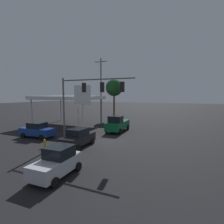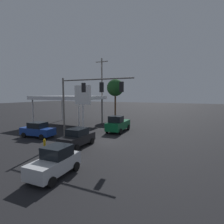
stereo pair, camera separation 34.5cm
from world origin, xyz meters
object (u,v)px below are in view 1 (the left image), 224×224
at_px(fire_hydrant, 45,143).
at_px(street_tree, 114,88).
at_px(price_sign, 82,98).
at_px(sedan_far, 78,138).
at_px(sedan_waiting, 37,130).
at_px(hatchback_crossing, 57,162).
at_px(pickup_parked, 117,124).
at_px(utility_pole, 101,90).
at_px(traffic_signal_assembly, 87,94).

bearing_deg(fire_hydrant, street_tree, -85.71).
xyz_separation_m(price_sign, sedan_far, (-2.72, 5.06, -4.06)).
bearing_deg(sedan_waiting, hatchback_crossing, 139.22).
xyz_separation_m(pickup_parked, fire_hydrant, (3.95, 10.27, -0.67)).
relative_size(utility_pole, price_sign, 1.78).
height_order(traffic_signal_assembly, street_tree, street_tree).
bearing_deg(pickup_parked, utility_pole, -133.90).
height_order(street_tree, fire_hydrant, street_tree).
relative_size(price_sign, pickup_parked, 1.28).
relative_size(price_sign, street_tree, 0.76).
distance_m(sedan_far, street_tree, 21.66).
bearing_deg(sedan_far, hatchback_crossing, 22.84).
relative_size(traffic_signal_assembly, sedan_far, 1.92).
height_order(traffic_signal_assembly, hatchback_crossing, traffic_signal_assembly).
distance_m(pickup_parked, hatchback_crossing, 14.78).
relative_size(sedan_waiting, sedan_far, 1.02).
xyz_separation_m(price_sign, hatchback_crossing, (-5.33, 11.15, -4.07)).
xyz_separation_m(utility_pole, sedan_waiting, (2.73, 12.37, -5.31)).
distance_m(sedan_waiting, fire_hydrant, 5.01).
bearing_deg(pickup_parked, hatchback_crossing, 5.53).
relative_size(sedan_far, street_tree, 0.50).
xyz_separation_m(hatchback_crossing, fire_hydrant, (5.58, -4.42, -0.51)).
height_order(traffic_signal_assembly, utility_pole, utility_pole).
xyz_separation_m(traffic_signal_assembly, fire_hydrant, (3.54, 2.65, -5.05)).
distance_m(price_sign, hatchback_crossing, 13.01).
bearing_deg(sedan_far, pickup_parked, 173.19).
bearing_deg(sedan_far, price_sign, -152.03).
bearing_deg(price_sign, street_tree, -82.91).
distance_m(sedan_far, hatchback_crossing, 6.63).
bearing_deg(price_sign, utility_pole, -79.35).
bearing_deg(pickup_parked, street_tree, -155.25).
bearing_deg(fire_hydrant, hatchback_crossing, 141.61).
distance_m(traffic_signal_assembly, street_tree, 20.07).
distance_m(utility_pole, fire_hydrant, 16.36).
bearing_deg(traffic_signal_assembly, price_sign, -51.16).
bearing_deg(price_sign, hatchback_crossing, 115.53).
distance_m(price_sign, sedan_far, 7.03).
xyz_separation_m(sedan_far, hatchback_crossing, (-2.61, 6.10, -0.00)).
distance_m(traffic_signal_assembly, sedan_far, 4.67).
height_order(sedan_far, fire_hydrant, sedan_far).
bearing_deg(price_sign, sedan_far, 118.27).
distance_m(sedan_waiting, pickup_parked, 10.93).
relative_size(traffic_signal_assembly, utility_pole, 0.71).
bearing_deg(sedan_waiting, street_tree, -101.04).
bearing_deg(traffic_signal_assembly, street_tree, -74.98).
bearing_deg(sedan_waiting, price_sign, -141.94).
distance_m(utility_pole, pickup_parked, 8.90).
relative_size(utility_pole, hatchback_crossing, 3.10).
bearing_deg(fire_hydrant, traffic_signal_assembly, -143.13).
relative_size(price_sign, sedan_waiting, 1.49).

